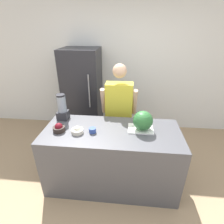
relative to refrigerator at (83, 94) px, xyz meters
The scene contains 11 objects.
ground_plane 2.05m from the refrigerator, 67.44° to the right, with size 14.00×14.00×0.00m, color tan.
wall_back 0.92m from the refrigerator, 27.88° to the left, with size 8.00×0.06×2.60m.
counter_island 1.57m from the refrigerator, 61.87° to the right, with size 1.78×0.77×0.88m.
refrigerator is the anchor object (origin of this frame).
person 1.04m from the refrigerator, 42.58° to the right, with size 0.56×0.26×1.61m.
cutting_board 1.67m from the refrigerator, 49.33° to the right, with size 0.32×0.25×0.01m.
watermelon 1.70m from the refrigerator, 49.28° to the right, with size 0.25×0.25×0.25m.
bowl_cherries 1.41m from the refrigerator, 88.15° to the right, with size 0.15×0.15×0.11m.
bowl_cream 1.46m from the refrigerator, 78.57° to the right, with size 0.15×0.15×0.09m.
bowl_small_blue 1.48m from the refrigerator, 71.20° to the right, with size 0.09×0.09×0.06m.
blender 1.10m from the refrigerator, 90.78° to the right, with size 0.15×0.15×0.37m.
Camera 1 is at (0.20, -1.51, 2.10)m, focal length 28.00 mm.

